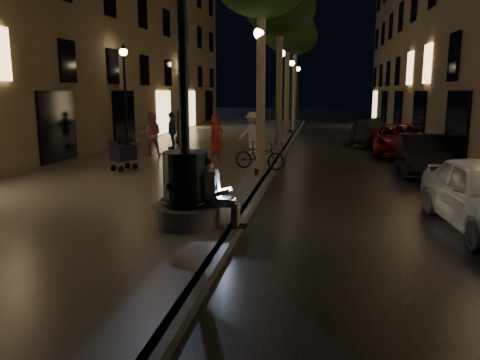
% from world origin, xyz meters
% --- Properties ---
extents(ground, '(120.00, 120.00, 0.00)m').
position_xyz_m(ground, '(0.00, 15.00, 0.00)').
color(ground, black).
rests_on(ground, ground).
extents(cobble_lane, '(6.00, 45.00, 0.02)m').
position_xyz_m(cobble_lane, '(3.00, 15.00, 0.01)').
color(cobble_lane, black).
rests_on(cobble_lane, ground).
extents(promenade, '(8.00, 45.00, 0.20)m').
position_xyz_m(promenade, '(-4.00, 15.00, 0.10)').
color(promenade, slate).
rests_on(promenade, ground).
extents(curb_strip, '(0.25, 45.00, 0.20)m').
position_xyz_m(curb_strip, '(0.00, 15.00, 0.10)').
color(curb_strip, '#59595B').
rests_on(curb_strip, ground).
extents(building_left, '(8.00, 36.00, 15.00)m').
position_xyz_m(building_left, '(-12.00, 18.00, 7.50)').
color(building_left, '#77654A').
rests_on(building_left, ground).
extents(fountain_lamppost, '(1.40, 1.40, 5.21)m').
position_xyz_m(fountain_lamppost, '(-1.00, 2.00, 1.21)').
color(fountain_lamppost, '#59595B').
rests_on(fountain_lamppost, promenade).
extents(seated_man_laptop, '(1.02, 0.34, 1.39)m').
position_xyz_m(seated_man_laptop, '(-0.39, 2.00, 0.93)').
color(seated_man_laptop, tan).
rests_on(seated_man_laptop, promenade).
extents(tree_second, '(3.00, 3.00, 7.40)m').
position_xyz_m(tree_second, '(-0.20, 14.00, 6.33)').
color(tree_second, '#6B604C').
rests_on(tree_second, promenade).
extents(tree_third, '(3.00, 3.00, 7.20)m').
position_xyz_m(tree_third, '(-0.30, 20.00, 6.14)').
color(tree_third, '#6B604C').
rests_on(tree_third, promenade).
extents(tree_far, '(3.00, 3.00, 7.50)m').
position_xyz_m(tree_far, '(-0.22, 26.00, 6.43)').
color(tree_far, '#6B604C').
rests_on(tree_far, promenade).
extents(lamp_curb_a, '(0.36, 0.36, 4.81)m').
position_xyz_m(lamp_curb_a, '(-0.30, 8.00, 3.24)').
color(lamp_curb_a, black).
rests_on(lamp_curb_a, promenade).
extents(lamp_curb_b, '(0.36, 0.36, 4.81)m').
position_xyz_m(lamp_curb_b, '(-0.30, 16.00, 3.24)').
color(lamp_curb_b, black).
rests_on(lamp_curb_b, promenade).
extents(lamp_curb_c, '(0.36, 0.36, 4.81)m').
position_xyz_m(lamp_curb_c, '(-0.30, 24.00, 3.24)').
color(lamp_curb_c, black).
rests_on(lamp_curb_c, promenade).
extents(lamp_curb_d, '(0.36, 0.36, 4.81)m').
position_xyz_m(lamp_curb_d, '(-0.30, 32.00, 3.24)').
color(lamp_curb_d, black).
rests_on(lamp_curb_d, promenade).
extents(lamp_left_b, '(0.36, 0.36, 4.81)m').
position_xyz_m(lamp_left_b, '(-7.40, 14.00, 3.24)').
color(lamp_left_b, black).
rests_on(lamp_left_b, promenade).
extents(lamp_left_c, '(0.36, 0.36, 4.81)m').
position_xyz_m(lamp_left_c, '(-7.40, 24.00, 3.24)').
color(lamp_left_c, black).
rests_on(lamp_left_c, promenade).
extents(stroller, '(0.76, 1.13, 1.16)m').
position_xyz_m(stroller, '(-4.97, 8.01, 0.78)').
color(stroller, black).
rests_on(stroller, promenade).
extents(car_second, '(1.69, 4.30, 1.39)m').
position_xyz_m(car_second, '(5.20, 10.15, 0.70)').
color(car_second, black).
rests_on(car_second, ground).
extents(car_third, '(2.72, 5.22, 1.41)m').
position_xyz_m(car_third, '(5.20, 15.31, 0.70)').
color(car_third, maroon).
rests_on(car_third, ground).
extents(car_rear, '(2.03, 4.87, 1.41)m').
position_xyz_m(car_rear, '(4.28, 19.22, 0.70)').
color(car_rear, '#323237').
rests_on(car_rear, ground).
extents(pedestrian_red, '(0.73, 0.79, 1.81)m').
position_xyz_m(pedestrian_red, '(-2.21, 10.21, 1.10)').
color(pedestrian_red, red).
rests_on(pedestrian_red, promenade).
extents(pedestrian_pink, '(1.01, 0.87, 1.79)m').
position_xyz_m(pedestrian_pink, '(-5.37, 11.83, 1.09)').
color(pedestrian_pink, pink).
rests_on(pedestrian_pink, promenade).
extents(pedestrian_white, '(1.34, 1.06, 1.82)m').
position_xyz_m(pedestrian_white, '(-1.21, 12.79, 1.11)').
color(pedestrian_white, white).
rests_on(pedestrian_white, promenade).
extents(pedestrian_blue, '(0.67, 1.09, 1.73)m').
position_xyz_m(pedestrian_blue, '(-5.20, 14.08, 1.07)').
color(pedestrian_blue, '#275892').
rests_on(pedestrian_blue, promenade).
extents(pedestrian_dark, '(0.82, 1.04, 1.85)m').
position_xyz_m(pedestrian_dark, '(-5.21, 15.66, 1.13)').
color(pedestrian_dark, '#303035').
rests_on(pedestrian_dark, promenade).
extents(bicycle, '(1.96, 1.14, 0.97)m').
position_xyz_m(bicycle, '(-0.40, 9.00, 0.69)').
color(bicycle, black).
rests_on(bicycle, promenade).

